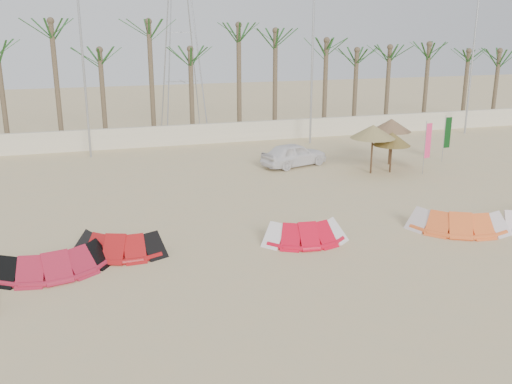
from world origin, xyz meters
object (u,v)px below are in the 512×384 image
object	(u,v)px
kite_red_left	(54,258)
parasol_left	(373,132)
kite_red_right	(303,230)
kite_red_mid	(117,241)
kite_orange	(453,218)
parasol_mid	(392,139)
parasol_right	(391,125)
car	(294,155)

from	to	relation	value
kite_red_left	parasol_left	xyz separation A→B (m)	(15.62, 8.14, 1.82)
kite_red_right	parasol_left	size ratio (longest dim) A/B	1.22
kite_red_mid	kite_orange	size ratio (longest dim) A/B	0.86
kite_red_left	parasol_left	bearing A→B (deg)	27.53
kite_red_left	parasol_mid	bearing A→B (deg)	25.71
kite_red_mid	parasol_mid	size ratio (longest dim) A/B	1.63
kite_red_mid	parasol_right	world-z (taller)	parasol_right
kite_red_right	parasol_right	xyz separation A→B (m)	(8.96, 9.56, 1.81)
kite_red_right	parasol_mid	distance (m)	11.44
parasol_left	kite_red_right	bearing A→B (deg)	-131.15
kite_red_mid	parasol_right	bearing A→B (deg)	29.49
kite_red_left	parasol_mid	size ratio (longest dim) A/B	1.76
kite_red_left	car	xyz separation A→B (m)	(12.28, 10.83, 0.23)
kite_orange	parasol_mid	distance (m)	8.82
parasol_mid	car	distance (m)	5.35
kite_red_mid	kite_red_right	world-z (taller)	same
parasol_mid	parasol_right	size ratio (longest dim) A/B	0.84
parasol_mid	car	bearing A→B (deg)	147.75
parasol_mid	car	world-z (taller)	parasol_mid
parasol_right	car	size ratio (longest dim) A/B	0.67
kite_red_left	kite_red_right	bearing A→B (deg)	0.69
car	kite_orange	bearing A→B (deg)	174.22
kite_red_right	car	distance (m)	11.35
kite_orange	parasol_left	size ratio (longest dim) A/B	1.58
parasol_left	car	world-z (taller)	parasol_left
parasol_mid	kite_red_mid	bearing A→B (deg)	-154.01
parasol_left	parasol_mid	xyz separation A→B (m)	(1.09, -0.10, -0.43)
kite_orange	parasol_right	size ratio (longest dim) A/B	1.58
kite_red_mid	parasol_mid	xyz separation A→B (m)	(14.66, 7.14, 1.39)
parasol_left	car	bearing A→B (deg)	141.05
parasol_mid	kite_orange	bearing A→B (deg)	-103.82
kite_orange	parasol_mid	world-z (taller)	parasol_mid
kite_red_mid	car	xyz separation A→B (m)	(10.23, 9.93, 0.24)
parasol_right	car	bearing A→B (deg)	167.54
kite_red_left	parasol_right	distance (m)	20.12
kite_red_right	parasol_mid	xyz separation A→B (m)	(8.11, 7.94, 1.39)
kite_red_left	kite_orange	distance (m)	14.63
parasol_left	parasol_mid	world-z (taller)	parasol_left
kite_red_mid	parasol_mid	bearing A→B (deg)	25.99
kite_red_right	parasol_left	bearing A→B (deg)	48.85
kite_red_right	car	bearing A→B (deg)	71.01
kite_red_left	parasol_mid	world-z (taller)	parasol_mid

